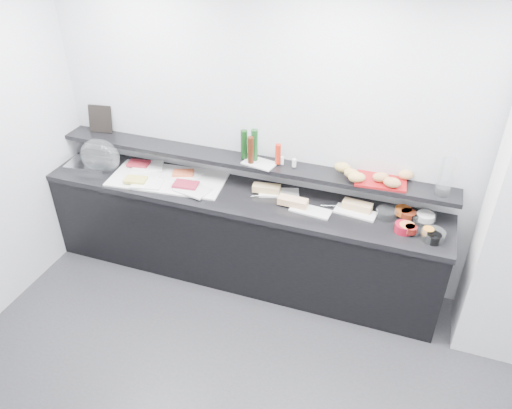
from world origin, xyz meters
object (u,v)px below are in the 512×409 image
(sandwich_plate_mid, at_px, (311,211))
(condiment_tray, at_px, (259,163))
(cloche_base, at_px, (89,164))
(carafe, at_px, (446,177))
(bread_tray, at_px, (381,180))
(framed_print, at_px, (100,119))

(sandwich_plate_mid, relative_size, condiment_tray, 1.21)
(condiment_tray, bearing_deg, cloche_base, -163.23)
(cloche_base, bearing_deg, carafe, -5.03)
(bread_tray, height_order, carafe, carafe)
(bread_tray, bearing_deg, carafe, -9.12)
(cloche_base, distance_m, framed_print, 0.45)
(bread_tray, bearing_deg, condiment_tray, 178.51)
(framed_print, bearing_deg, cloche_base, -102.13)
(framed_print, xyz_separation_m, condiment_tray, (1.65, -0.11, -0.12))
(condiment_tray, distance_m, carafe, 1.51)
(cloche_base, distance_m, condiment_tray, 1.69)
(sandwich_plate_mid, relative_size, bread_tray, 0.83)
(framed_print, height_order, carafe, carafe)
(cloche_base, bearing_deg, condiment_tray, -2.76)
(sandwich_plate_mid, height_order, condiment_tray, condiment_tray)
(bread_tray, bearing_deg, cloche_base, 179.99)
(sandwich_plate_mid, distance_m, condiment_tray, 0.61)
(cloche_base, relative_size, condiment_tray, 1.45)
(carafe, bearing_deg, cloche_base, -176.93)
(cloche_base, bearing_deg, sandwich_plate_mid, -9.25)
(cloche_base, relative_size, carafe, 1.34)
(sandwich_plate_mid, height_order, framed_print, framed_print)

